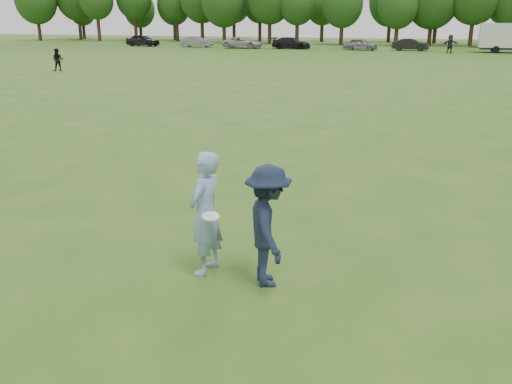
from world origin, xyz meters
The scene contains 12 objects.
ground centered at (0.00, 0.00, 0.00)m, with size 200.00×200.00×0.00m, color #2F5818.
thrower centered at (0.58, -0.60, 0.99)m, with size 0.72×0.47×1.98m, color #85A2CE.
defender centered at (1.62, -0.68, 0.94)m, with size 1.21×0.70×1.88m, color #182235.
player_far_a centered at (-23.04, 27.09, 0.83)m, with size 0.80×0.63×1.65m, color black.
player_far_d centered at (5.30, 58.18, 1.00)m, with size 1.86×0.59×2.01m, color #242424.
car_a centered at (-34.71, 60.91, 0.79)m, with size 1.87×4.64×1.58m, color black.
car_b centered at (-26.62, 60.82, 0.70)m, with size 1.49×4.26×1.40m, color slate.
car_c centered at (-19.91, 60.14, 0.71)m, with size 2.34×5.08×1.41m, color #AAAAAF.
car_d centered at (-13.64, 60.86, 0.71)m, with size 1.99×4.90×1.42m, color black.
car_e centered at (-4.94, 60.61, 0.70)m, with size 1.66×4.12×1.40m, color gray.
car_f centered at (0.91, 61.49, 0.70)m, with size 1.48×4.24×1.40m, color black.
disc_in_play centered at (0.78, -0.87, 1.06)m, with size 0.32×0.33×0.09m.
Camera 1 is at (3.75, -7.90, 3.92)m, focal length 38.00 mm.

